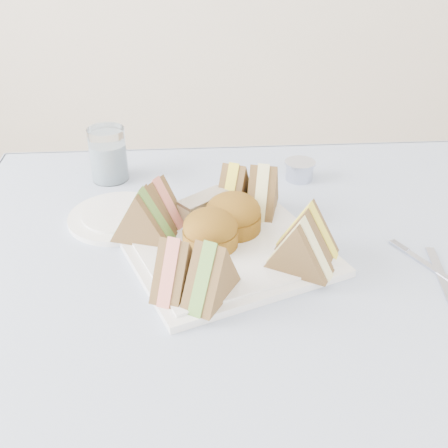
{
  "coord_description": "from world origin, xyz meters",
  "views": [
    {
      "loc": [
        -0.11,
        -0.64,
        1.25
      ],
      "look_at": [
        -0.06,
        0.1,
        0.8
      ],
      "focal_mm": 45.0,
      "sensor_mm": 36.0,
      "label": 1
    }
  ],
  "objects": [
    {
      "name": "sandwich_bl_b",
      "position": [
        -0.17,
        0.18,
        0.8
      ],
      "size": [
        0.1,
        0.09,
        0.08
      ],
      "primitive_type": null,
      "rotation": [
        0.0,
        0.0,
        2.57
      ],
      "color": "brown",
      "rests_on": "serving_plate"
    },
    {
      "name": "pastry_slice",
      "position": [
        -0.09,
        0.19,
        0.78
      ],
      "size": [
        0.09,
        0.08,
        0.04
      ],
      "primitive_type": "cube",
      "rotation": [
        0.0,
        0.0,
        0.67
      ],
      "color": "tan",
      "rests_on": "serving_plate"
    },
    {
      "name": "sandwich_fr_a",
      "position": [
        0.06,
        0.07,
        0.8
      ],
      "size": [
        0.1,
        0.08,
        0.08
      ],
      "primitive_type": null,
      "rotation": [
        0.0,
        0.0,
        -0.47
      ],
      "color": "brown",
      "rests_on": "serving_plate"
    },
    {
      "name": "sandwich_br_a",
      "position": [
        0.01,
        0.21,
        0.8
      ],
      "size": [
        0.07,
        0.11,
        0.09
      ],
      "primitive_type": null,
      "rotation": [
        0.0,
        0.0,
        -1.83
      ],
      "color": "brown",
      "rests_on": "serving_plate"
    },
    {
      "name": "sandwich_fl_b",
      "position": [
        -0.09,
        -0.02,
        0.8
      ],
      "size": [
        0.09,
        0.11,
        0.09
      ],
      "primitive_type": null,
      "rotation": [
        0.0,
        0.0,
        1.03
      ],
      "color": "brown",
      "rests_on": "serving_plate"
    },
    {
      "name": "knife",
      "position": [
        0.25,
        -0.0,
        0.75
      ],
      "size": [
        0.04,
        0.17,
        0.0
      ],
      "primitive_type": "cube",
      "rotation": [
        0.0,
        0.0,
        -0.15
      ],
      "color": "#B1B6CB",
      "rests_on": "tablecloth"
    },
    {
      "name": "sandwich_br_b",
      "position": [
        -0.04,
        0.23,
        0.8
      ],
      "size": [
        0.08,
        0.1,
        0.08
      ],
      "primitive_type": null,
      "rotation": [
        0.0,
        0.0,
        -2.0
      ],
      "color": "brown",
      "rests_on": "serving_plate"
    },
    {
      "name": "tablecloth",
      "position": [
        0.0,
        0.0,
        0.74
      ],
      "size": [
        1.02,
        1.02,
        0.01
      ],
      "primitive_type": "cube",
      "color": "#A2B4E4",
      "rests_on": "table"
    },
    {
      "name": "serving_plate",
      "position": [
        -0.06,
        0.1,
        0.75
      ],
      "size": [
        0.38,
        0.38,
        0.01
      ],
      "primitive_type": "cube",
      "rotation": [
        0.0,
        0.0,
        0.37
      ],
      "color": "white",
      "rests_on": "tablecloth"
    },
    {
      "name": "scone_right",
      "position": [
        -0.04,
        0.14,
        0.79
      ],
      "size": [
        0.13,
        0.13,
        0.06
      ],
      "primitive_type": "cylinder",
      "rotation": [
        0.0,
        0.0,
        0.82
      ],
      "color": "#845710",
      "rests_on": "serving_plate"
    },
    {
      "name": "sandwich_fr_b",
      "position": [
        0.04,
        0.03,
        0.8
      ],
      "size": [
        0.11,
        0.09,
        0.09
      ],
      "primitive_type": null,
      "rotation": [
        0.0,
        0.0,
        -0.54
      ],
      "color": "brown",
      "rests_on": "serving_plate"
    },
    {
      "name": "scone_left",
      "position": [
        -0.08,
        0.1,
        0.79
      ],
      "size": [
        0.11,
        0.11,
        0.06
      ],
      "primitive_type": "cylinder",
      "rotation": [
        0.0,
        0.0,
        0.27
      ],
      "color": "#845710",
      "rests_on": "serving_plate"
    },
    {
      "name": "water_glass",
      "position": [
        -0.27,
        0.37,
        0.8
      ],
      "size": [
        0.08,
        0.08,
        0.1
      ],
      "primitive_type": "cylinder",
      "rotation": [
        0.0,
        0.0,
        -0.21
      ],
      "color": "white",
      "rests_on": "tablecloth"
    },
    {
      "name": "side_plate",
      "position": [
        -0.24,
        0.21,
        0.75
      ],
      "size": [
        0.21,
        0.21,
        0.01
      ],
      "primitive_type": "cylinder",
      "rotation": [
        0.0,
        0.0,
        0.26
      ],
      "color": "white",
      "rests_on": "tablecloth"
    },
    {
      "name": "sandwich_fl_a",
      "position": [
        -0.14,
        -0.0,
        0.8
      ],
      "size": [
        0.08,
        0.1,
        0.08
      ],
      "primitive_type": null,
      "rotation": [
        0.0,
        0.0,
        1.16
      ],
      "color": "brown",
      "rests_on": "serving_plate"
    },
    {
      "name": "tea_strainer",
      "position": [
        0.1,
        0.34,
        0.76
      ],
      "size": [
        0.06,
        0.06,
        0.03
      ],
      "primitive_type": "cylinder",
      "rotation": [
        0.0,
        0.0,
        -0.06
      ],
      "color": "#B1B6CB",
      "rests_on": "tablecloth"
    },
    {
      "name": "sandwich_bl_a",
      "position": [
        -0.19,
        0.13,
        0.8
      ],
      "size": [
        0.11,
        0.08,
        0.09
      ],
      "primitive_type": null,
      "rotation": [
        0.0,
        0.0,
        2.82
      ],
      "color": "brown",
      "rests_on": "serving_plate"
    }
  ]
}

